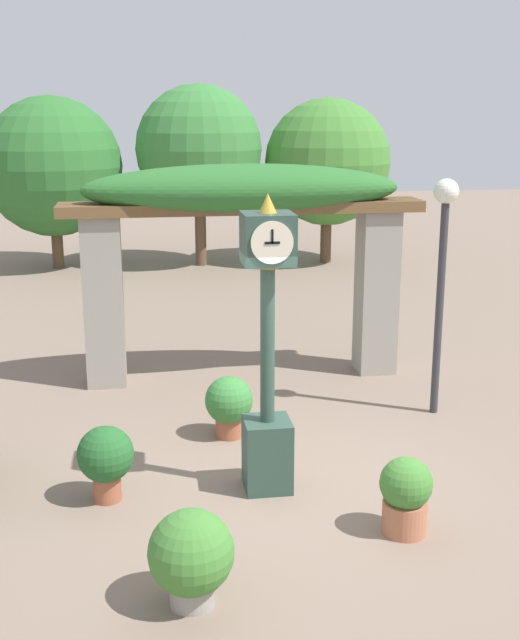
{
  "coord_description": "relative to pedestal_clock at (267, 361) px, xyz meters",
  "views": [
    {
      "loc": [
        -1.46,
        -7.65,
        3.85
      ],
      "look_at": [
        -0.23,
        0.45,
        1.69
      ],
      "focal_mm": 45.0,
      "sensor_mm": 36.0,
      "label": 1
    }
  ],
  "objects": [
    {
      "name": "ground_plane",
      "position": [
        0.23,
        0.05,
        -1.4
      ],
      "size": [
        60.0,
        60.0,
        0.0
      ],
      "primitive_type": "plane",
      "color": "#7F6B5B"
    },
    {
      "name": "potted_plant_far_left",
      "position": [
        -0.24,
        1.41,
        -0.97
      ],
      "size": [
        0.58,
        0.58,
        0.76
      ],
      "color": "#9E563D",
      "rests_on": "ground"
    },
    {
      "name": "lamp_post",
      "position": [
        2.5,
        1.81,
        0.76
      ],
      "size": [
        0.31,
        0.31,
        3.03
      ],
      "color": "#333338",
      "rests_on": "ground"
    },
    {
      "name": "potted_plant_far_right",
      "position": [
        1.12,
        -1.11,
        -1.0
      ],
      "size": [
        0.49,
        0.49,
        0.75
      ],
      "color": "#B26B4C",
      "rests_on": "ground"
    },
    {
      "name": "potted_plant_near_right",
      "position": [
        -0.92,
        -1.94,
        -0.96
      ],
      "size": [
        0.69,
        0.69,
        0.81
      ],
      "color": "gray",
      "rests_on": "ground"
    },
    {
      "name": "pedestal_clock",
      "position": [
        0.0,
        0.0,
        0.0
      ],
      "size": [
        0.5,
        0.54,
        3.07
      ],
      "color": "#2D473D",
      "rests_on": "ground"
    },
    {
      "name": "potted_plant_near_left",
      "position": [
        -1.65,
        -0.03,
        -0.93
      ],
      "size": [
        0.57,
        0.57,
        0.79
      ],
      "color": "#9E563D",
      "rests_on": "ground"
    },
    {
      "name": "pergola",
      "position": [
        0.23,
        3.61,
        0.94
      ],
      "size": [
        5.13,
        1.15,
        3.12
      ],
      "color": "gray",
      "rests_on": "ground"
    },
    {
      "name": "tree_line",
      "position": [
        -0.05,
        12.56,
        1.24
      ],
      "size": [
        10.05,
        3.59,
        4.46
      ],
      "color": "brown",
      "rests_on": "ground"
    }
  ]
}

